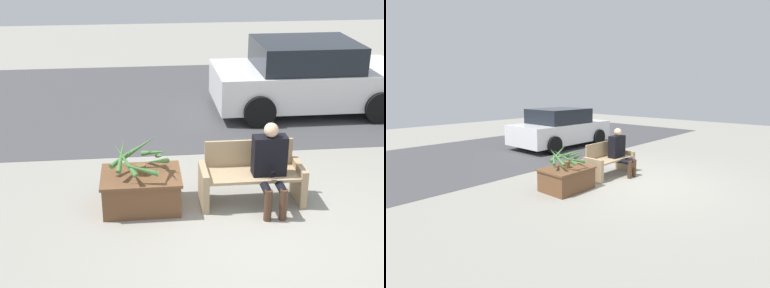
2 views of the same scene
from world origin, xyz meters
The scene contains 7 objects.
ground_plane centered at (0.00, 0.00, 0.00)m, with size 30.00×30.00×0.00m, color gray.
road_surface centered at (0.00, 5.46, 0.00)m, with size 20.00×6.00×0.01m, color #424244.
bench centered at (0.05, 0.80, 0.38)m, with size 1.42×0.57×0.83m.
person_seated centered at (0.27, 0.62, 0.65)m, with size 0.45×0.63×1.19m.
planter_box centered at (-1.46, 0.79, 0.26)m, with size 1.08×0.80×0.49m.
potted_plant centered at (-1.47, 0.80, 0.72)m, with size 0.83×0.81×0.48m.
parked_car centered at (1.97, 4.54, 0.70)m, with size 3.82×1.98×1.44m.
Camera 1 is at (-1.45, -5.72, 3.63)m, focal length 50.00 mm.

